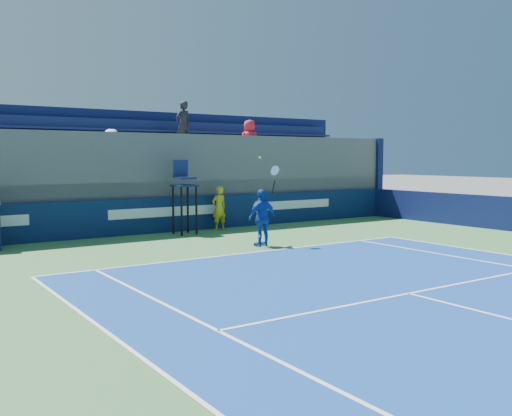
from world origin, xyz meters
TOP-DOWN VIEW (x-y plane):
  - ball_person at (1.88, 16.61)m, footprint 0.59×0.41m
  - back_hoarding at (0.00, 17.10)m, footprint 20.40×0.21m
  - umpire_chair at (0.36, 16.30)m, footprint 0.74×0.74m
  - tennis_player at (1.02, 12.69)m, footprint 0.99×0.47m
  - stadium_seating at (-0.00, 19.15)m, footprint 21.00×4.05m

SIDE VIEW (x-z plane):
  - back_hoarding at x=0.00m, z-range 0.00..1.20m
  - ball_person at x=1.88m, z-range 0.01..1.55m
  - tennis_player at x=1.02m, z-range -0.45..2.12m
  - umpire_chair at x=0.36m, z-range 0.29..2.77m
  - stadium_seating at x=0.00m, z-range -0.53..4.21m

